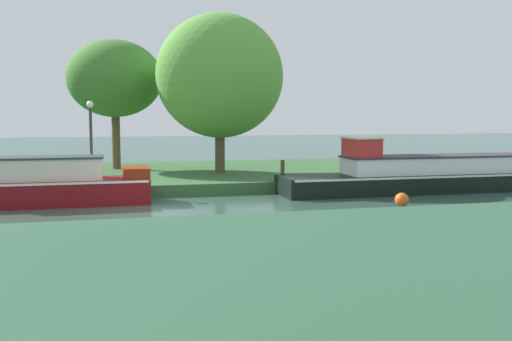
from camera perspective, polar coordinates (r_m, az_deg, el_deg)
ground_plane at (r=17.34m, az=-9.36°, el=-3.58°), size 120.00×120.00×0.00m
riverbank_far at (r=24.24m, az=-10.83°, el=-0.56°), size 72.00×10.00×0.40m
riverbank_near at (r=8.57m, az=-3.95°, el=-11.52°), size 72.00×10.00×0.40m
maroon_barge at (r=18.45m, az=-19.13°, el=-1.35°), size 5.56×1.68×1.48m
black_narrowboat at (r=21.43m, az=16.59°, el=-0.43°), size 10.73×2.01×1.98m
willow_tree_centre at (r=25.53m, az=-13.89°, el=8.85°), size 4.04×3.84×5.55m
willow_tree_right at (r=23.14m, az=-3.59°, el=9.38°), size 5.11×4.01×6.37m
lamp_post at (r=20.40m, az=-16.12°, el=3.76°), size 0.24×0.24×2.81m
mooring_post_far at (r=20.59m, az=2.66°, el=0.05°), size 0.14×0.14×0.72m
channel_buoy at (r=17.65m, az=14.31°, el=-2.83°), size 0.42×0.42×0.42m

